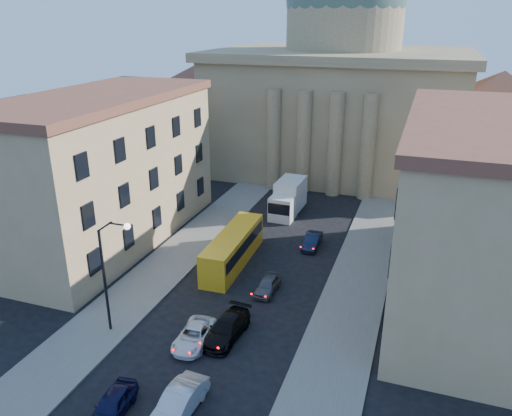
{
  "coord_description": "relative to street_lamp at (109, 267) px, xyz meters",
  "views": [
    {
      "loc": [
        12.63,
        -17.52,
        21.49
      ],
      "look_at": [
        0.8,
        16.43,
        7.58
      ],
      "focal_mm": 35.0,
      "sensor_mm": 36.0,
      "label": 1
    }
  ],
  "objects": [
    {
      "name": "sidewalk_left",
      "position": [
        -1.53,
        10.0,
        -5.21
      ],
      "size": [
        5.0,
        60.0,
        0.15
      ],
      "primitive_type": "cube",
      "color": "#62605A",
      "rests_on": "ground"
    },
    {
      "name": "sidewalk_right",
      "position": [
        15.47,
        10.0,
        -5.21
      ],
      "size": [
        5.0,
        60.0,
        0.15
      ],
      "primitive_type": "cube",
      "color": "#62605A",
      "rests_on": "ground"
    },
    {
      "name": "church",
      "position": [
        6.97,
        47.47,
        6.59
      ],
      "size": [
        68.02,
        28.76,
        36.6
      ],
      "color": "#7E6B4E",
      "rests_on": "ground"
    },
    {
      "name": "building_left",
      "position": [
        -10.03,
        14.0,
        2.14
      ],
      "size": [
        11.6,
        26.6,
        14.7
      ],
      "color": "tan",
      "rests_on": "ground"
    },
    {
      "name": "building_right",
      "position": [
        23.97,
        14.0,
        2.14
      ],
      "size": [
        11.6,
        26.6,
        14.7
      ],
      "color": "tan",
      "rests_on": "ground"
    },
    {
      "name": "street_lamp",
      "position": [
        0.0,
        0.0,
        0.0
      ],
      "size": [
        2.62,
        0.44,
        8.83
      ],
      "color": "black",
      "rests_on": "ground"
    },
    {
      "name": "car_left_near",
      "position": [
        4.44,
        -7.0,
        -4.58
      ],
      "size": [
        2.15,
        4.32,
        1.41
      ],
      "primitive_type": "imported",
      "rotation": [
        0.0,
        0.0,
        0.12
      ],
      "color": "black",
      "rests_on": "ground"
    },
    {
      "name": "car_right_near",
      "position": [
        7.99,
        -5.67,
        -4.5
      ],
      "size": [
        1.91,
        4.83,
        1.57
      ],
      "primitive_type": "imported",
      "rotation": [
        0.0,
        0.0,
        -0.05
      ],
      "color": "#A6A8AE",
      "rests_on": "ground"
    },
    {
      "name": "car_left_mid",
      "position": [
        5.9,
        0.65,
        -4.66
      ],
      "size": [
        2.38,
        4.64,
        1.26
      ],
      "primitive_type": "imported",
      "rotation": [
        0.0,
        0.0,
        0.07
      ],
      "color": "white",
      "rests_on": "ground"
    },
    {
      "name": "car_right_mid",
      "position": [
        7.77,
        2.04,
        -4.55
      ],
      "size": [
        2.42,
        5.23,
        1.48
      ],
      "primitive_type": "imported",
      "rotation": [
        0.0,
        0.0,
        -0.07
      ],
      "color": "black",
      "rests_on": "ground"
    },
    {
      "name": "car_right_far",
      "position": [
        8.6,
        9.0,
        -4.64
      ],
      "size": [
        1.59,
        3.8,
        1.29
      ],
      "primitive_type": "imported",
      "rotation": [
        0.0,
        0.0,
        -0.02
      ],
      "color": "#4A4A4F",
      "rests_on": "ground"
    },
    {
      "name": "car_right_distant",
      "position": [
        10.1,
        18.65,
        -4.63
      ],
      "size": [
        1.45,
        4.01,
        1.31
      ],
      "primitive_type": "imported",
      "rotation": [
        0.0,
        0.0,
        0.01
      ],
      "color": "black",
      "rests_on": "ground"
    },
    {
      "name": "city_bus",
      "position": [
        4.01,
        12.8,
        -3.67
      ],
      "size": [
        2.78,
        10.76,
        3.01
      ],
      "rotation": [
        0.0,
        0.0,
        0.03
      ],
      "color": "gold",
      "rests_on": "ground"
    },
    {
      "name": "box_truck",
      "position": [
        5.33,
        26.67,
        -3.51
      ],
      "size": [
        2.84,
        6.89,
        3.75
      ],
      "rotation": [
        0.0,
        0.0,
        -0.02
      ],
      "color": "silver",
      "rests_on": "ground"
    }
  ]
}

